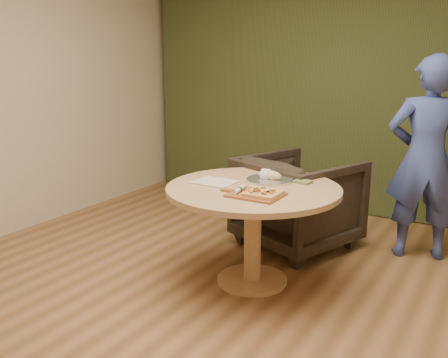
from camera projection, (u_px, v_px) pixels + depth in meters
room_shell at (193, 106)px, 2.83m from camera, size 5.04×6.04×2.84m
curtain at (350, 82)px, 5.24m from camera, size 4.80×0.14×2.78m
pedestal_table at (253, 205)px, 3.66m from camera, size 1.28×1.28×0.75m
pizza_paddle at (255, 195)px, 3.38m from camera, size 0.45×0.28×0.01m
flatbread_pizza at (263, 193)px, 3.35m from camera, size 0.22×0.22×0.04m
cutlery_roll at (239, 189)px, 3.43m from camera, size 0.06×0.20×0.03m
newspaper at (215, 182)px, 3.73m from camera, size 0.31×0.26×0.01m
serving_tray at (270, 180)px, 3.79m from camera, size 0.36×0.36×0.02m
bread_roll at (269, 175)px, 3.78m from camera, size 0.19×0.09×0.09m
green_packet at (303, 182)px, 3.72m from camera, size 0.13×0.12×0.02m
armchair at (298, 197)px, 4.41m from camera, size 1.12×1.09×0.91m
person_standing at (425, 159)px, 4.10m from camera, size 0.72×0.60×1.69m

